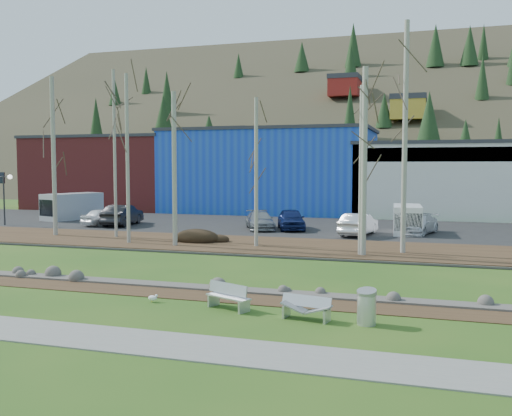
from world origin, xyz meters
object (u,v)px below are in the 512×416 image
(litter_bin, at_px, (367,309))
(car_2, at_px, (260,220))
(seagull, at_px, (153,298))
(car_5, at_px, (418,224))
(van_white, at_px, (407,220))
(car_0, at_px, (105,217))
(bench_intact, at_px, (228,296))
(car_1, at_px, (122,215))
(bench_damaged, at_px, (306,308))
(street_lamp, at_px, (4,185))
(car_4, at_px, (358,224))
(van_grey, at_px, (70,206))
(car_3, at_px, (291,219))

(litter_bin, xyz_separation_m, car_2, (-9.93, 21.99, 0.29))
(seagull, height_order, car_5, car_5)
(van_white, bearing_deg, car_0, 179.68)
(bench_intact, xyz_separation_m, litter_bin, (4.53, -0.54, 0.07))
(car_1, bearing_deg, bench_intact, 119.98)
(bench_damaged, distance_m, street_lamp, 33.53)
(litter_bin, xyz_separation_m, car_5, (0.94, 22.47, 0.29))
(bench_intact, xyz_separation_m, seagull, (-2.80, 0.09, -0.26))
(car_0, bearing_deg, street_lamp, 34.19)
(bench_damaged, relative_size, street_lamp, 0.43)
(car_4, bearing_deg, car_0, 7.26)
(litter_bin, bearing_deg, bench_damaged, 178.62)
(car_5, height_order, van_grey, van_grey)
(car_0, height_order, van_grey, van_grey)
(car_5, bearing_deg, car_2, -160.94)
(bench_intact, height_order, van_white, van_white)
(litter_bin, relative_size, car_4, 0.22)
(bench_intact, xyz_separation_m, car_3, (-3.22, 21.91, 0.47))
(seagull, xyz_separation_m, street_lamp, (-22.05, 18.29, 3.02))
(bench_damaged, distance_m, car_2, 23.40)
(street_lamp, distance_m, car_1, 9.29)
(van_white, xyz_separation_m, van_grey, (-27.64, 1.91, 0.16))
(bench_intact, bearing_deg, car_3, 122.17)
(car_5, relative_size, van_grey, 0.81)
(car_2, height_order, car_4, car_4)
(car_0, distance_m, car_5, 23.00)
(bench_damaged, xyz_separation_m, car_3, (-5.94, 22.40, 0.52))
(litter_bin, bearing_deg, car_0, 136.16)
(car_3, bearing_deg, car_5, -18.66)
(litter_bin, xyz_separation_m, street_lamp, (-29.38, 18.92, 2.69))
(street_lamp, height_order, van_white, street_lamp)
(bench_intact, xyz_separation_m, car_2, (-5.40, 21.45, 0.36))
(van_grey, bearing_deg, car_5, 13.25)
(bench_damaged, distance_m, seagull, 5.54)
(litter_bin, height_order, car_5, car_5)
(bench_damaged, xyz_separation_m, litter_bin, (1.82, -0.04, 0.13))
(car_3, distance_m, van_white, 7.99)
(car_0, bearing_deg, bench_damaged, 151.12)
(car_4, xyz_separation_m, van_white, (2.99, 2.00, 0.22))
(street_lamp, relative_size, van_grey, 0.71)
(car_0, relative_size, van_white, 0.88)
(car_1, height_order, van_grey, van_grey)
(street_lamp, bearing_deg, car_1, 11.19)
(seagull, bearing_deg, car_2, 79.72)
(van_grey, bearing_deg, car_1, -6.19)
(car_3, distance_m, van_grey, 19.75)
(bench_intact, relative_size, street_lamp, 0.44)
(van_grey, bearing_deg, bench_damaged, -26.45)
(seagull, xyz_separation_m, van_white, (7.56, 21.87, 0.92))
(street_lamp, height_order, car_5, street_lamp)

